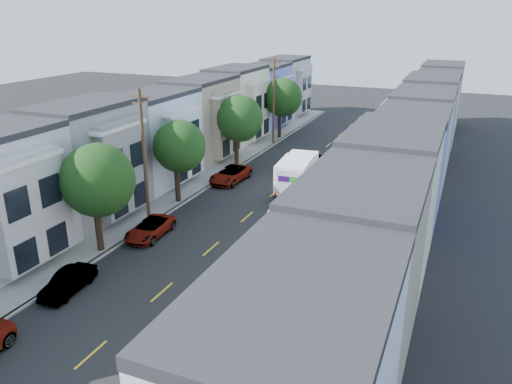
{
  "coord_description": "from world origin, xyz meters",
  "views": [
    {
      "loc": [
        14.66,
        -26.77,
        15.17
      ],
      "look_at": [
        0.77,
        6.01,
        2.2
      ],
      "focal_mm": 35.0,
      "sensor_mm": 36.0,
      "label": 1
    }
  ],
  "objects_px": {
    "utility_pole_far": "(274,101)",
    "lead_sedan": "(320,163)",
    "tree_b": "(97,180)",
    "parked_left_d": "(231,175)",
    "tree_c": "(178,147)",
    "parked_left_b": "(68,282)",
    "tree_far_r": "(391,116)",
    "parked_right_c": "(348,170)",
    "fedex_truck": "(297,173)",
    "tree_d": "(239,119)",
    "tree_e": "(282,98)",
    "parked_right_a": "(232,311)",
    "parked_left_c": "(150,229)",
    "parked_right_b": "(269,264)",
    "utility_pole_near": "(144,158)",
    "parked_right_d": "(366,148)"
  },
  "relations": [
    {
      "from": "tree_d",
      "to": "tree_b",
      "type": "bearing_deg",
      "value": -90.0
    },
    {
      "from": "tree_d",
      "to": "parked_right_a",
      "type": "height_order",
      "value": "tree_d"
    },
    {
      "from": "parked_right_c",
      "to": "tree_e",
      "type": "bearing_deg",
      "value": 129.3
    },
    {
      "from": "tree_b",
      "to": "tree_far_r",
      "type": "distance_m",
      "value": 36.15
    },
    {
      "from": "tree_d",
      "to": "parked_right_b",
      "type": "xyz_separation_m",
      "value": [
        11.2,
        -20.05,
        -4.2
      ]
    },
    {
      "from": "tree_c",
      "to": "parked_left_b",
      "type": "xyz_separation_m",
      "value": [
        1.4,
        -14.71,
        -4.25
      ]
    },
    {
      "from": "utility_pole_near",
      "to": "parked_left_d",
      "type": "xyz_separation_m",
      "value": [
        1.4,
        11.25,
        -4.44
      ]
    },
    {
      "from": "tree_b",
      "to": "parked_left_d",
      "type": "distance_m",
      "value": 17.05
    },
    {
      "from": "lead_sedan",
      "to": "parked_left_c",
      "type": "xyz_separation_m",
      "value": [
        -6.59,
        -20.41,
        -0.0
      ]
    },
    {
      "from": "tree_b",
      "to": "fedex_truck",
      "type": "bearing_deg",
      "value": 63.5
    },
    {
      "from": "parked_right_b",
      "to": "parked_left_c",
      "type": "bearing_deg",
      "value": 166.51
    },
    {
      "from": "tree_e",
      "to": "fedex_truck",
      "type": "distance_m",
      "value": 19.99
    },
    {
      "from": "tree_c",
      "to": "tree_b",
      "type": "bearing_deg",
      "value": -90.0
    },
    {
      "from": "tree_d",
      "to": "parked_right_a",
      "type": "relative_size",
      "value": 1.95
    },
    {
      "from": "tree_b",
      "to": "parked_right_d",
      "type": "xyz_separation_m",
      "value": [
        11.2,
        31.22,
        -4.36
      ]
    },
    {
      "from": "parked_left_c",
      "to": "tree_d",
      "type": "bearing_deg",
      "value": 91.13
    },
    {
      "from": "tree_far_r",
      "to": "parked_right_c",
      "type": "bearing_deg",
      "value": -100.11
    },
    {
      "from": "fedex_truck",
      "to": "parked_right_b",
      "type": "height_order",
      "value": "fedex_truck"
    },
    {
      "from": "parked_left_d",
      "to": "parked_right_a",
      "type": "relative_size",
      "value": 1.36
    },
    {
      "from": "tree_d",
      "to": "utility_pole_near",
      "type": "relative_size",
      "value": 0.73
    },
    {
      "from": "fedex_truck",
      "to": "parked_right_a",
      "type": "xyz_separation_m",
      "value": [
        3.16,
        -19.9,
        -1.17
      ]
    },
    {
      "from": "tree_e",
      "to": "parked_right_c",
      "type": "distance_m",
      "value": 16.78
    },
    {
      "from": "utility_pole_far",
      "to": "fedex_truck",
      "type": "distance_m",
      "value": 17.4
    },
    {
      "from": "tree_far_r",
      "to": "parked_right_c",
      "type": "distance_m",
      "value": 11.84
    },
    {
      "from": "parked_left_c",
      "to": "lead_sedan",
      "type": "bearing_deg",
      "value": 68.83
    },
    {
      "from": "utility_pole_near",
      "to": "fedex_truck",
      "type": "distance_m",
      "value": 13.99
    },
    {
      "from": "tree_e",
      "to": "utility_pole_far",
      "type": "relative_size",
      "value": 0.75
    },
    {
      "from": "parked_left_b",
      "to": "parked_right_b",
      "type": "height_order",
      "value": "parked_right_b"
    },
    {
      "from": "tree_b",
      "to": "parked_left_d",
      "type": "height_order",
      "value": "tree_b"
    },
    {
      "from": "tree_c",
      "to": "fedex_truck",
      "type": "distance_m",
      "value": 10.65
    },
    {
      "from": "lead_sedan",
      "to": "parked_right_c",
      "type": "bearing_deg",
      "value": -29.79
    },
    {
      "from": "tree_b",
      "to": "parked_right_a",
      "type": "bearing_deg",
      "value": -18.65
    },
    {
      "from": "lead_sedan",
      "to": "parked_right_b",
      "type": "bearing_deg",
      "value": -91.3
    },
    {
      "from": "parked_right_c",
      "to": "parked_right_b",
      "type": "bearing_deg",
      "value": -94.61
    },
    {
      "from": "utility_pole_far",
      "to": "lead_sedan",
      "type": "relative_size",
      "value": 2.66
    },
    {
      "from": "tree_e",
      "to": "parked_right_b",
      "type": "bearing_deg",
      "value": -71.1
    },
    {
      "from": "tree_c",
      "to": "parked_right_d",
      "type": "relative_size",
      "value": 1.51
    },
    {
      "from": "tree_b",
      "to": "tree_far_r",
      "type": "bearing_deg",
      "value": 68.59
    },
    {
      "from": "tree_far_r",
      "to": "utility_pole_far",
      "type": "bearing_deg",
      "value": -169.43
    },
    {
      "from": "tree_d",
      "to": "utility_pole_far",
      "type": "xyz_separation_m",
      "value": [
        0.0,
        9.75,
        0.2
      ]
    },
    {
      "from": "tree_e",
      "to": "parked_right_a",
      "type": "distance_m",
      "value": 39.77
    },
    {
      "from": "tree_c",
      "to": "tree_d",
      "type": "distance_m",
      "value": 11.58
    },
    {
      "from": "parked_left_b",
      "to": "parked_left_c",
      "type": "xyz_separation_m",
      "value": [
        0.0,
        8.1,
        -0.01
      ]
    },
    {
      "from": "utility_pole_far",
      "to": "lead_sedan",
      "type": "bearing_deg",
      "value": -43.28
    },
    {
      "from": "parked_left_b",
      "to": "tree_c",
      "type": "bearing_deg",
      "value": 90.04
    },
    {
      "from": "parked_left_c",
      "to": "parked_right_c",
      "type": "xyz_separation_m",
      "value": [
        9.8,
        19.23,
        -0.0
      ]
    },
    {
      "from": "parked_right_a",
      "to": "parked_right_b",
      "type": "distance_m",
      "value": 5.17
    },
    {
      "from": "fedex_truck",
      "to": "tree_d",
      "type": "bearing_deg",
      "value": 141.03
    },
    {
      "from": "lead_sedan",
      "to": "tree_far_r",
      "type": "bearing_deg",
      "value": 53.0
    },
    {
      "from": "fedex_truck",
      "to": "tree_b",
      "type": "bearing_deg",
      "value": -122.04
    }
  ]
}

